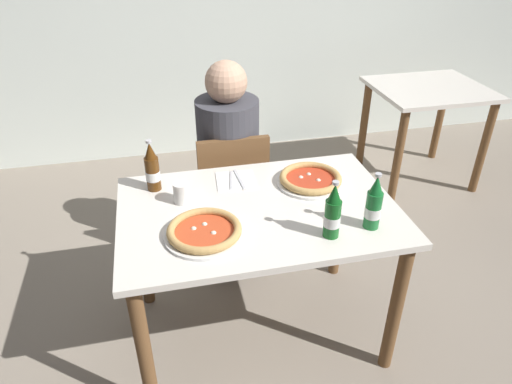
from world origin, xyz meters
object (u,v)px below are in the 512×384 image
object	(u,v)px
beer_bottle_center	(152,169)
napkin_with_cutlery	(236,180)
dining_table_main	(258,229)
chair_behind_table	(231,190)
pizza_marinara_far	(310,179)
beer_bottle_left	(374,205)
paper_cup	(182,193)
beer_bottle_right	(333,214)
diner_seated	(229,170)
dining_table_background	(426,108)
pizza_margherita_near	(204,231)

from	to	relation	value
beer_bottle_center	napkin_with_cutlery	world-z (taller)	beer_bottle_center
dining_table_main	chair_behind_table	xyz separation A→B (m)	(-0.02, 0.61, -0.15)
pizza_marinara_far	napkin_with_cutlery	size ratio (longest dim) A/B	1.63
beer_bottle_left	paper_cup	bearing A→B (deg)	154.06
beer_bottle_center	beer_bottle_right	world-z (taller)	same
diner_seated	dining_table_background	world-z (taller)	diner_seated
pizza_marinara_far	beer_bottle_center	size ratio (longest dim) A/B	1.28
pizza_margherita_near	beer_bottle_center	size ratio (longest dim) A/B	1.31
beer_bottle_left	paper_cup	size ratio (longest dim) A/B	2.60
chair_behind_table	beer_bottle_center	size ratio (longest dim) A/B	3.44
pizza_marinara_far	dining_table_background	bearing A→B (deg)	41.01
beer_bottle_right	paper_cup	distance (m)	0.67
chair_behind_table	beer_bottle_right	bearing A→B (deg)	105.98
dining_table_background	beer_bottle_center	size ratio (longest dim) A/B	3.24
dining_table_main	diner_seated	world-z (taller)	diner_seated
dining_table_main	pizza_marinara_far	distance (m)	0.35
pizza_marinara_far	beer_bottle_left	size ratio (longest dim) A/B	1.28
beer_bottle_right	paper_cup	bearing A→B (deg)	145.61
beer_bottle_right	dining_table_main	bearing A→B (deg)	132.23
dining_table_background	napkin_with_cutlery	world-z (taller)	napkin_with_cutlery
beer_bottle_center	pizza_marinara_far	bearing A→B (deg)	-8.57
napkin_with_cutlery	beer_bottle_left	bearing A→B (deg)	-46.13
dining_table_background	pizza_margherita_near	distance (m)	2.32
dining_table_main	paper_cup	world-z (taller)	paper_cup
napkin_with_cutlery	beer_bottle_right	bearing A→B (deg)	-60.50
pizza_margherita_near	beer_bottle_right	world-z (taller)	beer_bottle_right
napkin_with_cutlery	paper_cup	world-z (taller)	paper_cup
diner_seated	paper_cup	size ratio (longest dim) A/B	12.73
beer_bottle_left	beer_bottle_center	size ratio (longest dim) A/B	1.00
beer_bottle_right	diner_seated	bearing A→B (deg)	105.36
beer_bottle_left	beer_bottle_center	bearing A→B (deg)	149.59
diner_seated	chair_behind_table	bearing A→B (deg)	-89.70
dining_table_main	beer_bottle_right	world-z (taller)	beer_bottle_right
dining_table_main	beer_bottle_left	xyz separation A→B (m)	(0.41, -0.24, 0.22)
chair_behind_table	beer_bottle_left	xyz separation A→B (m)	(0.43, -0.85, 0.37)
pizza_margherita_near	paper_cup	size ratio (longest dim) A/B	3.40
beer_bottle_left	beer_bottle_right	world-z (taller)	same
dining_table_main	beer_bottle_left	size ratio (longest dim) A/B	4.86
diner_seated	pizza_marinara_far	world-z (taller)	diner_seated
diner_seated	beer_bottle_center	bearing A→B (deg)	-136.00
diner_seated	pizza_marinara_far	bearing A→B (deg)	-59.06
pizza_margherita_near	beer_bottle_right	xyz separation A→B (m)	(0.49, -0.11, 0.08)
beer_bottle_center	pizza_margherita_near	bearing A→B (deg)	-66.43
diner_seated	pizza_margherita_near	bearing A→B (deg)	-106.22
dining_table_main	beer_bottle_left	distance (m)	0.52
paper_cup	dining_table_background	bearing A→B (deg)	31.38
dining_table_background	paper_cup	size ratio (longest dim) A/B	8.42
pizza_margherita_near	napkin_with_cutlery	distance (m)	0.45
diner_seated	beer_bottle_right	distance (m)	0.99
dining_table_main	napkin_with_cutlery	bearing A→B (deg)	102.14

